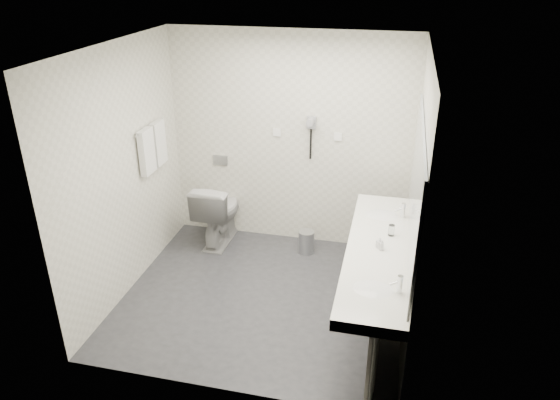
# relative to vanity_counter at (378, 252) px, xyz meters

# --- Properties ---
(floor) EXTENTS (2.80, 2.80, 0.00)m
(floor) POSITION_rel_vanity_counter_xyz_m (-1.12, 0.20, -0.80)
(floor) COLOR #2E2E34
(floor) RESTS_ON ground
(ceiling) EXTENTS (2.80, 2.80, 0.00)m
(ceiling) POSITION_rel_vanity_counter_xyz_m (-1.12, 0.20, 1.70)
(ceiling) COLOR white
(ceiling) RESTS_ON wall_back
(wall_back) EXTENTS (2.80, 0.00, 2.80)m
(wall_back) POSITION_rel_vanity_counter_xyz_m (-1.12, 1.50, 0.45)
(wall_back) COLOR silver
(wall_back) RESTS_ON floor
(wall_front) EXTENTS (2.80, 0.00, 2.80)m
(wall_front) POSITION_rel_vanity_counter_xyz_m (-1.12, -1.10, 0.45)
(wall_front) COLOR silver
(wall_front) RESTS_ON floor
(wall_left) EXTENTS (0.00, 2.60, 2.60)m
(wall_left) POSITION_rel_vanity_counter_xyz_m (-2.52, 0.20, 0.45)
(wall_left) COLOR silver
(wall_left) RESTS_ON floor
(wall_right) EXTENTS (0.00, 2.60, 2.60)m
(wall_right) POSITION_rel_vanity_counter_xyz_m (0.27, 0.20, 0.45)
(wall_right) COLOR silver
(wall_right) RESTS_ON floor
(vanity_counter) EXTENTS (0.55, 2.20, 0.10)m
(vanity_counter) POSITION_rel_vanity_counter_xyz_m (0.00, 0.00, 0.00)
(vanity_counter) COLOR white
(vanity_counter) RESTS_ON floor
(vanity_panel) EXTENTS (0.03, 2.15, 0.75)m
(vanity_panel) POSITION_rel_vanity_counter_xyz_m (0.02, 0.00, -0.42)
(vanity_panel) COLOR gray
(vanity_panel) RESTS_ON floor
(vanity_post_near) EXTENTS (0.06, 0.06, 0.75)m
(vanity_post_near) POSITION_rel_vanity_counter_xyz_m (0.05, -1.04, -0.42)
(vanity_post_near) COLOR silver
(vanity_post_near) RESTS_ON floor
(vanity_post_far) EXTENTS (0.06, 0.06, 0.75)m
(vanity_post_far) POSITION_rel_vanity_counter_xyz_m (0.05, 1.04, -0.42)
(vanity_post_far) COLOR silver
(vanity_post_far) RESTS_ON floor
(mirror) EXTENTS (0.02, 2.20, 1.05)m
(mirror) POSITION_rel_vanity_counter_xyz_m (0.26, 0.00, 0.65)
(mirror) COLOR #B2BCC6
(mirror) RESTS_ON wall_right
(basin_near) EXTENTS (0.40, 0.31, 0.05)m
(basin_near) POSITION_rel_vanity_counter_xyz_m (0.00, -0.65, 0.04)
(basin_near) COLOR white
(basin_near) RESTS_ON vanity_counter
(basin_far) EXTENTS (0.40, 0.31, 0.05)m
(basin_far) POSITION_rel_vanity_counter_xyz_m (0.00, 0.65, 0.04)
(basin_far) COLOR white
(basin_far) RESTS_ON vanity_counter
(faucet_near) EXTENTS (0.04, 0.04, 0.15)m
(faucet_near) POSITION_rel_vanity_counter_xyz_m (0.19, -0.65, 0.12)
(faucet_near) COLOR silver
(faucet_near) RESTS_ON vanity_counter
(faucet_far) EXTENTS (0.04, 0.04, 0.15)m
(faucet_far) POSITION_rel_vanity_counter_xyz_m (0.19, 0.65, 0.12)
(faucet_far) COLOR silver
(faucet_far) RESTS_ON vanity_counter
(soap_bottle_a) EXTENTS (0.07, 0.07, 0.10)m
(soap_bottle_a) POSITION_rel_vanity_counter_xyz_m (0.01, -0.00, 0.10)
(soap_bottle_a) COLOR beige
(soap_bottle_a) RESTS_ON vanity_counter
(soap_bottle_c) EXTENTS (0.04, 0.04, 0.10)m
(soap_bottle_c) POSITION_rel_vanity_counter_xyz_m (0.03, -0.04, 0.10)
(soap_bottle_c) COLOR beige
(soap_bottle_c) RESTS_ON vanity_counter
(glass_left) EXTENTS (0.06, 0.06, 0.10)m
(glass_left) POSITION_rel_vanity_counter_xyz_m (0.10, 0.25, 0.10)
(glass_left) COLOR silver
(glass_left) RESTS_ON vanity_counter
(toilet) EXTENTS (0.46, 0.79, 0.79)m
(toilet) POSITION_rel_vanity_counter_xyz_m (-1.94, 1.21, -0.40)
(toilet) COLOR white
(toilet) RESTS_ON floor
(flush_plate) EXTENTS (0.18, 0.02, 0.12)m
(flush_plate) POSITION_rel_vanity_counter_xyz_m (-1.98, 1.49, 0.15)
(flush_plate) COLOR #B2B5BA
(flush_plate) RESTS_ON wall_back
(pedal_bin) EXTENTS (0.24, 0.24, 0.26)m
(pedal_bin) POSITION_rel_vanity_counter_xyz_m (-0.85, 1.18, -0.67)
(pedal_bin) COLOR #B2B5BA
(pedal_bin) RESTS_ON floor
(bin_lid) EXTENTS (0.19, 0.19, 0.02)m
(bin_lid) POSITION_rel_vanity_counter_xyz_m (-0.85, 1.18, -0.53)
(bin_lid) COLOR #B2B5BA
(bin_lid) RESTS_ON pedal_bin
(towel_rail) EXTENTS (0.02, 0.62, 0.02)m
(towel_rail) POSITION_rel_vanity_counter_xyz_m (-2.47, 0.75, 0.75)
(towel_rail) COLOR silver
(towel_rail) RESTS_ON wall_left
(towel_near) EXTENTS (0.07, 0.24, 0.48)m
(towel_near) POSITION_rel_vanity_counter_xyz_m (-2.46, 0.61, 0.53)
(towel_near) COLOR white
(towel_near) RESTS_ON towel_rail
(towel_far) EXTENTS (0.07, 0.24, 0.48)m
(towel_far) POSITION_rel_vanity_counter_xyz_m (-2.46, 0.89, 0.53)
(towel_far) COLOR white
(towel_far) RESTS_ON towel_rail
(dryer_cradle) EXTENTS (0.10, 0.04, 0.14)m
(dryer_cradle) POSITION_rel_vanity_counter_xyz_m (-0.88, 1.47, 0.70)
(dryer_cradle) COLOR gray
(dryer_cradle) RESTS_ON wall_back
(dryer_barrel) EXTENTS (0.08, 0.14, 0.08)m
(dryer_barrel) POSITION_rel_vanity_counter_xyz_m (-0.88, 1.40, 0.73)
(dryer_barrel) COLOR gray
(dryer_barrel) RESTS_ON dryer_cradle
(dryer_cord) EXTENTS (0.02, 0.02, 0.35)m
(dryer_cord) POSITION_rel_vanity_counter_xyz_m (-0.88, 1.46, 0.45)
(dryer_cord) COLOR black
(dryer_cord) RESTS_ON dryer_cradle
(switch_plate_a) EXTENTS (0.09, 0.02, 0.09)m
(switch_plate_a) POSITION_rel_vanity_counter_xyz_m (-1.27, 1.49, 0.55)
(switch_plate_a) COLOR white
(switch_plate_a) RESTS_ON wall_back
(switch_plate_b) EXTENTS (0.09, 0.02, 0.09)m
(switch_plate_b) POSITION_rel_vanity_counter_xyz_m (-0.57, 1.49, 0.55)
(switch_plate_b) COLOR white
(switch_plate_b) RESTS_ON wall_back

